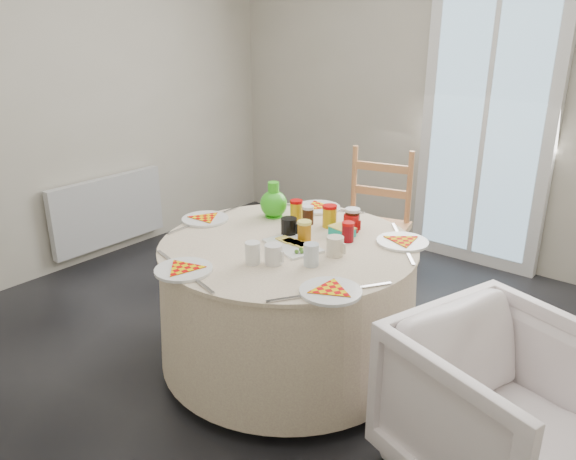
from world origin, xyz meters
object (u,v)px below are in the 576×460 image
Objects in this scene: radiator at (108,211)px; green_pitcher at (274,194)px; table at (288,303)px; wooden_chair at (371,232)px; armchair at (502,400)px.

radiator is 1.83m from green_pitcher.
table is at bearing -7.88° from radiator.
radiator is at bearing 161.17° from green_pitcher.
table is 1.36× the size of wooden_chair.
green_pitcher is (-0.25, -0.73, 0.40)m from wooden_chair.
green_pitcher is (-0.33, 0.27, 0.49)m from table.
wooden_chair is 1.71m from armchair.
wooden_chair reaches higher than table.
radiator is 1.29× the size of armchair.
table is at bearing -99.41° from wooden_chair.
armchair is (1.29, -1.12, -0.08)m from wooden_chair.
green_pitcher is at bearing 140.49° from table.
wooden_chair is (2.01, 0.71, 0.09)m from radiator.
wooden_chair is 1.32× the size of armchair.
radiator is 0.98× the size of wooden_chair.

